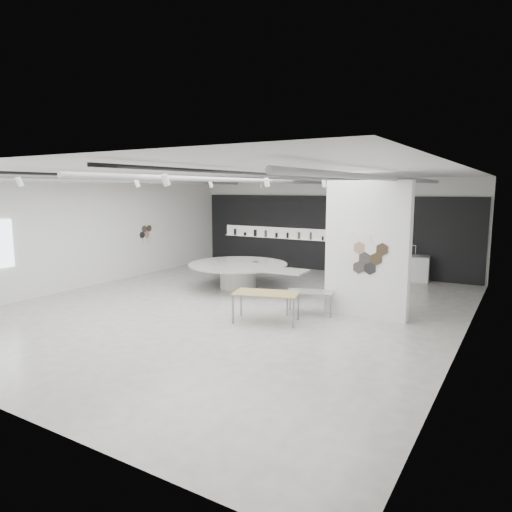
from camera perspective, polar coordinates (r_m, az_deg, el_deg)
The scene contains 7 objects.
room at distance 12.92m, azimuth -3.02°, elevation 2.59°, with size 12.02×14.02×3.82m.
back_wall_display at distance 19.08m, azimuth 8.78°, elevation 2.78°, with size 11.80×0.27×3.10m.
partition_column at distance 12.29m, azimuth 13.73°, elevation 0.77°, with size 2.20×0.38×3.60m.
display_island at distance 15.57m, azimuth -2.06°, elevation -2.03°, with size 4.48×3.58×0.87m.
sample_table_wood at distance 11.65m, azimuth 1.27°, elevation -4.86°, with size 1.79×1.24×0.76m.
sample_table_stone at distance 12.47m, azimuth 6.77°, elevation -4.65°, with size 1.36×0.97×0.63m.
kitchen_counter at distance 17.84m, azimuth 18.20°, elevation -1.39°, with size 1.74×0.84×1.32m.
Camera 1 is at (7.11, -10.65, 3.38)m, focal length 32.00 mm.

